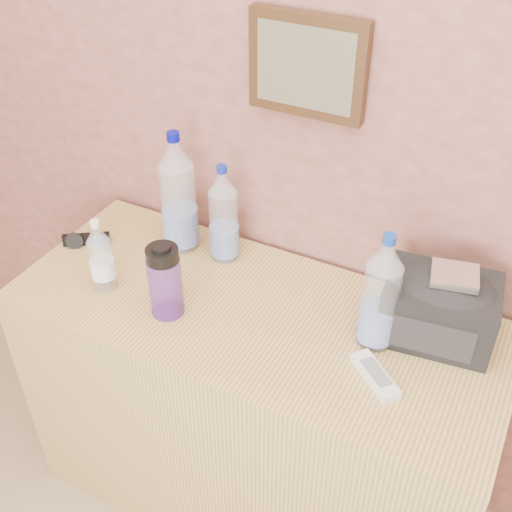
{
  "coord_description": "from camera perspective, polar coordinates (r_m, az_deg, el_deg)",
  "views": [
    {
      "loc": [
        0.33,
        0.59,
        1.97
      ],
      "look_at": [
        -0.25,
        1.71,
        1.01
      ],
      "focal_mm": 45.0,
      "sensor_mm": 36.0,
      "label": 1
    }
  ],
  "objects": [
    {
      "name": "pet_large_c",
      "position": [
        1.81,
        -2.9,
        3.39
      ],
      "size": [
        0.08,
        0.08,
        0.3
      ],
      "rotation": [
        0.0,
        0.0,
        -0.22
      ],
      "color": "silver",
      "rests_on": "dresser"
    },
    {
      "name": "toiletry_bag",
      "position": [
        1.64,
        16.01,
        -4.31
      ],
      "size": [
        0.29,
        0.23,
        0.18
      ],
      "primitive_type": null,
      "rotation": [
        0.0,
        0.0,
        0.12
      ],
      "color": "black",
      "rests_on": "dresser"
    },
    {
      "name": "sunglasses",
      "position": [
        1.98,
        -14.83,
        1.46
      ],
      "size": [
        0.14,
        0.12,
        0.04
      ],
      "primitive_type": null,
      "rotation": [
        0.0,
        0.0,
        0.59
      ],
      "color": "black",
      "rests_on": "dresser"
    },
    {
      "name": "nalgene_bottle",
      "position": [
        1.65,
        -8.1,
        -2.15
      ],
      "size": [
        0.09,
        0.09,
        0.21
      ],
      "rotation": [
        0.0,
        0.0,
        -0.01
      ],
      "color": "#59279C",
      "rests_on": "dresser"
    },
    {
      "name": "ac_remote",
      "position": [
        1.55,
        10.56,
        -10.4
      ],
      "size": [
        0.15,
        0.13,
        0.02
      ],
      "primitive_type": "cube",
      "rotation": [
        0.0,
        0.0,
        -0.69
      ],
      "color": "white",
      "rests_on": "dresser"
    },
    {
      "name": "pet_large_d",
      "position": [
        1.55,
        11.0,
        -3.61
      ],
      "size": [
        0.09,
        0.09,
        0.32
      ],
      "rotation": [
        0.0,
        0.0,
        -0.41
      ],
      "color": "silver",
      "rests_on": "dresser"
    },
    {
      "name": "foil_packet",
      "position": [
        1.57,
        17.24,
        -1.68
      ],
      "size": [
        0.13,
        0.11,
        0.02
      ],
      "primitive_type": "cube",
      "rotation": [
        0.0,
        0.0,
        0.21
      ],
      "color": "white",
      "rests_on": "toiletry_bag"
    },
    {
      "name": "picture_frame",
      "position": [
        1.6,
        4.55,
        16.48
      ],
      "size": [
        0.3,
        0.03,
        0.25
      ],
      "primitive_type": null,
      "color": "#382311",
      "rests_on": "room_shell"
    },
    {
      "name": "pet_small",
      "position": [
        1.76,
        -13.59,
        -0.27
      ],
      "size": [
        0.06,
        0.06,
        0.22
      ],
      "rotation": [
        0.0,
        0.0,
        0.09
      ],
      "color": "white",
      "rests_on": "dresser"
    },
    {
      "name": "pet_large_b",
      "position": [
        1.85,
        -6.91,
        5.11
      ],
      "size": [
        0.1,
        0.1,
        0.37
      ],
      "rotation": [
        0.0,
        0.0,
        0.02
      ],
      "color": "silver",
      "rests_on": "dresser"
    },
    {
      "name": "dresser",
      "position": [
        2.0,
        -0.08,
        -13.74
      ],
      "size": [
        1.32,
        0.55,
        0.83
      ],
      "primitive_type": "cube",
      "color": "#A18148",
      "rests_on": "ground"
    }
  ]
}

